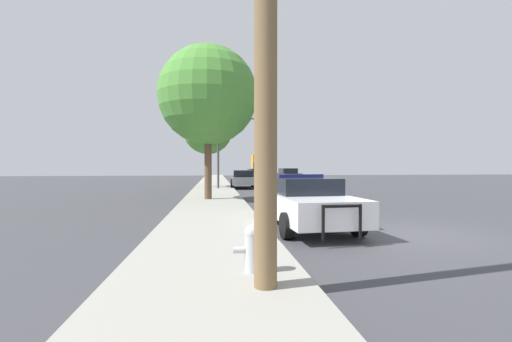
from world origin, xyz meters
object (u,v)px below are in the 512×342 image
object	(u,v)px
police_car	(303,200)
box_truck	(259,165)
tree_sidewalk_near	(208,95)
tree_sidewalk_mid	(208,130)
traffic_light	(238,137)
car_background_oncoming	(288,175)
fire_hydrant	(253,247)
car_background_distant	(254,173)
car_background_midblock	(243,179)

from	to	relation	value
police_car	box_truck	xyz separation A→B (m)	(4.26, 42.20, 1.06)
tree_sidewalk_near	tree_sidewalk_mid	bearing A→B (deg)	91.17
traffic_light	car_background_oncoming	world-z (taller)	traffic_light
fire_hydrant	car_background_distant	distance (m)	44.85
car_background_distant	fire_hydrant	bearing A→B (deg)	-100.96
fire_hydrant	tree_sidewalk_near	xyz separation A→B (m)	(-0.92, 11.93, 4.76)
car_background_midblock	box_truck	distance (m)	25.21
car_background_distant	box_truck	world-z (taller)	box_truck
car_background_oncoming	car_background_midblock	bearing A→B (deg)	50.44
car_background_distant	tree_sidewalk_near	world-z (taller)	tree_sidewalk_near
tree_sidewalk_mid	car_background_oncoming	bearing A→B (deg)	40.73
box_truck	tree_sidewalk_mid	xyz separation A→B (m)	(-7.36, -24.86, 2.80)
car_background_distant	tree_sidewalk_near	size ratio (longest dim) A/B	0.62
police_car	car_background_midblock	xyz separation A→B (m)	(-0.33, 17.43, -0.02)
police_car	fire_hydrant	bearing A→B (deg)	62.91
tree_sidewalk_mid	car_background_distant	bearing A→B (deg)	74.59
car_background_distant	car_background_oncoming	bearing A→B (deg)	-88.29
police_car	car_background_oncoming	distance (m)	24.67
police_car	tree_sidewalk_near	world-z (taller)	tree_sidewalk_near
fire_hydrant	traffic_light	size ratio (longest dim) A/B	0.14
traffic_light	tree_sidewalk_mid	bearing A→B (deg)	141.95
police_car	car_background_distant	distance (m)	40.15
police_car	fire_hydrant	distance (m)	4.95
car_background_oncoming	box_truck	distance (m)	18.05
car_background_distant	car_background_midblock	distance (m)	22.86
police_car	tree_sidewalk_mid	bearing A→B (deg)	-83.33
car_background_midblock	fire_hydrant	bearing A→B (deg)	-91.95
car_background_distant	box_truck	distance (m)	2.68
fire_hydrant	car_background_distant	size ratio (longest dim) A/B	0.16
traffic_light	tree_sidewalk_near	bearing A→B (deg)	-104.29
car_background_midblock	box_truck	size ratio (longest dim) A/B	0.69
police_car	traffic_light	distance (m)	15.89
traffic_light	tree_sidewalk_near	world-z (taller)	tree_sidewalk_near
tree_sidewalk_mid	tree_sidewalk_near	bearing A→B (deg)	-88.83
fire_hydrant	tree_sidewalk_near	distance (m)	12.87
fire_hydrant	police_car	bearing A→B (deg)	66.38
car_background_midblock	car_background_oncoming	xyz separation A→B (m)	(5.18, 6.75, 0.06)
tree_sidewalk_near	car_background_distant	bearing A→B (deg)	79.49
traffic_light	car_background_midblock	distance (m)	3.69
fire_hydrant	car_background_oncoming	world-z (taller)	car_background_oncoming
police_car	car_background_oncoming	world-z (taller)	police_car
tree_sidewalk_near	tree_sidewalk_mid	distance (m)	9.97
car_background_midblock	tree_sidewalk_mid	distance (m)	4.76
traffic_light	box_truck	bearing A→B (deg)	79.20
police_car	car_background_distant	bearing A→B (deg)	-97.97
car_background_distant	car_background_midblock	world-z (taller)	car_background_midblock
box_truck	car_background_oncoming	bearing A→B (deg)	94.95
traffic_light	car_background_distant	distance (m)	25.00
car_background_midblock	car_background_oncoming	world-z (taller)	car_background_oncoming
police_car	fire_hydrant	size ratio (longest dim) A/B	7.12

